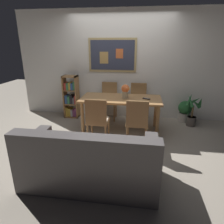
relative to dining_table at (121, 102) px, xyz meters
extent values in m
plane|color=gray|center=(-0.11, -0.39, -0.64)|extent=(12.00, 12.00, 0.00)
cube|color=silver|center=(-0.11, 0.96, 0.66)|extent=(5.20, 0.10, 2.60)
cube|color=tan|center=(-0.31, 0.90, 0.91)|extent=(1.17, 0.02, 0.80)
cube|color=#33384C|center=(-0.31, 0.88, 0.91)|extent=(1.07, 0.01, 0.70)
cube|color=tan|center=(-0.52, 0.88, 0.85)|extent=(0.21, 0.00, 0.28)
cube|color=#D86633|center=(-0.14, 0.88, 0.95)|extent=(0.18, 0.00, 0.22)
cube|color=#9E7042|center=(0.00, 0.00, 0.07)|extent=(1.69, 0.80, 0.04)
cylinder|color=#9E7042|center=(-0.77, -0.32, -0.29)|extent=(0.07, 0.07, 0.69)
cylinder|color=#9E7042|center=(0.77, -0.32, -0.29)|extent=(0.07, 0.07, 0.69)
cylinder|color=#9E7042|center=(-0.77, 0.32, -0.29)|extent=(0.07, 0.07, 0.69)
cylinder|color=#9E7042|center=(0.77, 0.32, -0.29)|extent=(0.07, 0.07, 0.69)
cube|color=#9E7042|center=(-0.35, -0.65, -0.20)|extent=(0.40, 0.40, 0.03)
cube|color=#C6B299|center=(-0.35, -0.65, -0.17)|extent=(0.36, 0.36, 0.03)
cylinder|color=#9E7042|center=(-0.52, -0.82, -0.43)|extent=(0.04, 0.04, 0.42)
cylinder|color=#9E7042|center=(-0.18, -0.82, -0.43)|extent=(0.04, 0.04, 0.42)
cylinder|color=#9E7042|center=(-0.52, -0.48, -0.43)|extent=(0.04, 0.04, 0.42)
cylinder|color=#9E7042|center=(-0.18, -0.48, -0.43)|extent=(0.04, 0.04, 0.42)
cube|color=#9E7042|center=(-0.35, -0.83, 0.04)|extent=(0.38, 0.04, 0.46)
cube|color=#9E7042|center=(-0.35, -0.83, 0.24)|extent=(0.38, 0.05, 0.06)
cube|color=#9E7042|center=(0.37, -0.62, -0.20)|extent=(0.40, 0.40, 0.03)
cube|color=#C6B299|center=(0.37, -0.62, -0.17)|extent=(0.36, 0.36, 0.03)
cylinder|color=#9E7042|center=(0.20, -0.79, -0.43)|extent=(0.04, 0.04, 0.42)
cylinder|color=#9E7042|center=(0.54, -0.79, -0.43)|extent=(0.04, 0.04, 0.42)
cylinder|color=#9E7042|center=(0.20, -0.45, -0.43)|extent=(0.04, 0.04, 0.42)
cylinder|color=#9E7042|center=(0.54, -0.45, -0.43)|extent=(0.04, 0.04, 0.42)
cube|color=#9E7042|center=(0.37, -0.80, 0.04)|extent=(0.38, 0.04, 0.46)
cube|color=#9E7042|center=(0.37, -0.80, 0.24)|extent=(0.38, 0.05, 0.06)
cube|color=#9E7042|center=(-0.37, 0.63, -0.20)|extent=(0.40, 0.40, 0.03)
cube|color=#C6B299|center=(-0.37, 0.63, -0.17)|extent=(0.36, 0.36, 0.03)
cylinder|color=#9E7042|center=(-0.20, 0.80, -0.43)|extent=(0.04, 0.04, 0.42)
cylinder|color=#9E7042|center=(-0.54, 0.80, -0.43)|extent=(0.04, 0.04, 0.42)
cylinder|color=#9E7042|center=(-0.20, 0.46, -0.43)|extent=(0.04, 0.04, 0.42)
cylinder|color=#9E7042|center=(-0.54, 0.46, -0.43)|extent=(0.04, 0.04, 0.42)
cube|color=#9E7042|center=(-0.37, 0.81, 0.04)|extent=(0.38, 0.04, 0.46)
cube|color=#9E7042|center=(-0.37, 0.81, 0.24)|extent=(0.38, 0.05, 0.06)
cube|color=#9E7042|center=(0.35, 0.61, -0.20)|extent=(0.40, 0.40, 0.03)
cube|color=#C6B299|center=(0.35, 0.61, -0.17)|extent=(0.36, 0.36, 0.03)
cylinder|color=#9E7042|center=(0.52, 0.78, -0.43)|extent=(0.04, 0.04, 0.42)
cylinder|color=#9E7042|center=(0.18, 0.78, -0.43)|extent=(0.04, 0.04, 0.42)
cylinder|color=#9E7042|center=(0.52, 0.44, -0.43)|extent=(0.04, 0.04, 0.42)
cylinder|color=#9E7042|center=(0.18, 0.44, -0.43)|extent=(0.04, 0.04, 0.42)
cube|color=#9E7042|center=(0.35, 0.79, 0.04)|extent=(0.38, 0.04, 0.46)
cube|color=#9E7042|center=(0.35, 0.79, 0.24)|extent=(0.38, 0.05, 0.06)
cube|color=#514C4C|center=(-0.22, -1.77, -0.44)|extent=(1.80, 0.84, 0.40)
cube|color=#514C4C|center=(-0.22, -2.09, -0.02)|extent=(1.80, 0.20, 0.44)
cube|color=#514C4C|center=(-1.03, -1.77, -0.13)|extent=(0.18, 0.80, 0.22)
cube|color=#514C4C|center=(0.59, -1.77, -0.13)|extent=(0.18, 0.80, 0.22)
cube|color=#B78C33|center=(-0.67, -1.95, -0.08)|extent=(0.32, 0.16, 0.33)
cube|color=maroon|center=(-0.22, -1.95, -0.08)|extent=(0.32, 0.16, 0.33)
cube|color=#9E7042|center=(-1.51, 0.66, -0.10)|extent=(0.03, 0.28, 1.07)
cube|color=#9E7042|center=(-1.18, 0.66, -0.10)|extent=(0.03, 0.28, 1.07)
cube|color=#9E7042|center=(-1.34, 0.66, -0.62)|extent=(0.36, 0.28, 0.03)
cube|color=#9E7042|center=(-1.34, 0.66, 0.42)|extent=(0.36, 0.28, 0.03)
cube|color=#9E7042|center=(-1.34, 0.66, -0.28)|extent=(0.30, 0.28, 0.02)
cube|color=#9E7042|center=(-1.34, 0.66, 0.07)|extent=(0.30, 0.28, 0.02)
cube|color=gold|center=(-1.45, 0.66, -0.50)|extent=(0.05, 0.22, 0.23)
cube|color=gold|center=(-1.39, 0.66, -0.51)|extent=(0.06, 0.22, 0.20)
cube|color=beige|center=(-1.33, 0.66, -0.52)|extent=(0.05, 0.22, 0.17)
cube|color=#7F3F72|center=(-1.28, 0.66, -0.52)|extent=(0.04, 0.22, 0.18)
cube|color=#7F3F72|center=(-1.22, 0.66, -0.50)|extent=(0.05, 0.22, 0.22)
cube|color=#2D4C8C|center=(-1.45, 0.66, -0.16)|extent=(0.06, 0.22, 0.22)
cube|color=#337247|center=(-1.39, 0.66, -0.18)|extent=(0.05, 0.22, 0.19)
cube|color=black|center=(-1.32, 0.66, -0.16)|extent=(0.06, 0.22, 0.22)
cube|color=#595960|center=(-1.26, 0.66, -0.19)|extent=(0.04, 0.22, 0.16)
cube|color=#B2332D|center=(-1.20, 0.66, -0.17)|extent=(0.06, 0.22, 0.21)
cube|color=#B2332D|center=(-1.45, 0.66, 0.17)|extent=(0.06, 0.22, 0.17)
cube|color=#337247|center=(-1.39, 0.66, 0.17)|extent=(0.05, 0.22, 0.17)
cube|color=gold|center=(-1.34, 0.66, 0.17)|extent=(0.05, 0.22, 0.18)
cube|color=#2D4C8C|center=(-1.28, 0.66, 0.17)|extent=(0.06, 0.22, 0.17)
cube|color=#337247|center=(-1.22, 0.66, 0.19)|extent=(0.05, 0.22, 0.20)
cylinder|color=#B2ADA3|center=(1.49, 0.73, -0.53)|extent=(0.25, 0.25, 0.22)
cylinder|color=#332319|center=(1.49, 0.73, -0.43)|extent=(0.23, 0.23, 0.02)
sphere|color=#235B2D|center=(1.49, 0.73, -0.29)|extent=(0.32, 0.32, 0.32)
cylinder|color=#235B2D|center=(1.54, 0.59, -0.50)|extent=(0.03, 0.03, 0.24)
cylinder|color=#235B2D|center=(1.61, 0.81, -0.48)|extent=(0.03, 0.03, 0.20)
cylinder|color=#4C4742|center=(1.60, 0.47, -0.53)|extent=(0.21, 0.21, 0.22)
cylinder|color=#332319|center=(1.60, 0.47, -0.43)|extent=(0.19, 0.19, 0.02)
cylinder|color=brown|center=(1.60, 0.47, -0.29)|extent=(0.04, 0.04, 0.27)
cone|color=#235B2D|center=(1.74, 0.45, -0.04)|extent=(0.12, 0.30, 0.28)
cone|color=#235B2D|center=(1.65, 0.60, -0.07)|extent=(0.28, 0.18, 0.24)
cone|color=#235B2D|center=(1.52, 0.54, -0.03)|extent=(0.21, 0.24, 0.29)
cone|color=#235B2D|center=(1.52, 0.43, -0.03)|extent=(0.18, 0.24, 0.29)
cone|color=#235B2D|center=(1.63, 0.37, -0.07)|extent=(0.25, 0.14, 0.22)
cylinder|color=tan|center=(0.09, -0.02, 0.17)|extent=(0.13, 0.13, 0.15)
sphere|color=#D86633|center=(0.09, -0.02, 0.30)|extent=(0.17, 0.17, 0.17)
sphere|color=#D86633|center=(0.06, 0.04, 0.33)|extent=(0.06, 0.06, 0.06)
sphere|color=#D86633|center=(0.13, -0.07, 0.31)|extent=(0.08, 0.08, 0.08)
sphere|color=#EACC4C|center=(0.16, 0.00, 0.30)|extent=(0.06, 0.06, 0.06)
cube|color=black|center=(0.53, -0.01, 0.10)|extent=(0.16, 0.11, 0.02)
cube|color=gray|center=(0.53, -0.01, 0.12)|extent=(0.10, 0.07, 0.00)
camera|label=1|loc=(0.42, -4.05, 1.20)|focal=31.92mm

